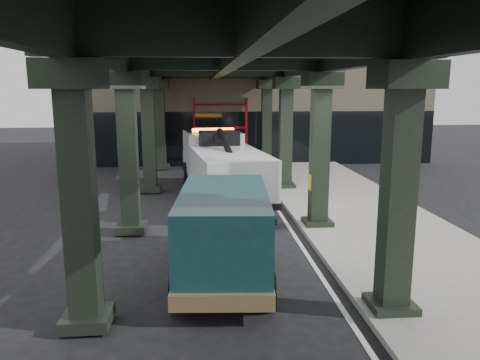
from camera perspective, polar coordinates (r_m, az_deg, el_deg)
name	(u,v)px	position (r m, az deg, el deg)	size (l,w,h in m)	color
ground	(244,251)	(13.34, 0.51, -8.67)	(90.00, 90.00, 0.00)	black
sidewalk	(373,225)	(16.20, 15.94, -5.25)	(5.00, 40.00, 0.15)	gray
lane_stripe	(290,229)	(15.46, 6.12, -5.93)	(0.12, 38.00, 0.01)	silver
viaduct	(225,57)	(14.56, -1.84, 14.81)	(7.40, 32.00, 6.40)	black
building	(246,96)	(32.67, 0.70, 10.16)	(22.00, 10.00, 8.00)	#C6B793
scaffolding	(220,131)	(27.28, -2.40, 6.00)	(3.08, 0.88, 4.00)	#AA0D16
tow_truck	(221,164)	(19.62, -2.33, 1.98)	(3.57, 9.08, 2.90)	black
towed_van	(224,230)	(11.25, -1.93, -6.12)	(2.51, 5.56, 2.20)	#10363A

